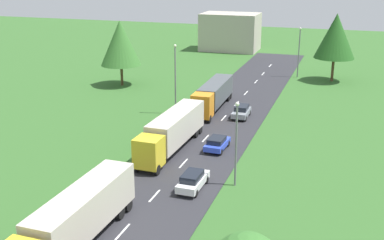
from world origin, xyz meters
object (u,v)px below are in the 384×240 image
(truck_third, at_px, (213,94))
(tree_birch, at_px, (336,36))
(truck_second, at_px, (172,130))
(car_fourth, at_px, (217,143))
(car_third, at_px, (193,180))
(distant_building, at_px, (230,32))
(tree_oak, at_px, (120,43))
(car_fifth, at_px, (241,111))
(lamppost_third, at_px, (175,76))
(lamppost_fourth, at_px, (299,50))
(truck_lead, at_px, (76,218))
(lamppost_second, at_px, (236,140))

(truck_third, distance_m, tree_birch, 26.84)
(truck_second, distance_m, car_fourth, 4.92)
(car_third, xyz_separation_m, distant_building, (-14.29, 70.06, 3.21))
(tree_oak, bearing_deg, distant_building, 77.23)
(car_fifth, xyz_separation_m, lamppost_third, (-8.58, -0.95, 4.19))
(truck_second, distance_m, distant_building, 62.48)
(car_third, bearing_deg, truck_third, 101.79)
(tree_oak, height_order, tree_birch, tree_birch)
(car_third, relative_size, lamppost_third, 0.48)
(car_fifth, xyz_separation_m, lamppost_fourth, (4.00, 25.69, 3.88))
(tree_birch, height_order, distant_building, tree_birch)
(car_third, relative_size, car_fourth, 1.09)
(lamppost_third, relative_size, distant_building, 0.73)
(truck_lead, relative_size, tree_oak, 1.33)
(lamppost_third, bearing_deg, car_third, -66.11)
(truck_second, bearing_deg, tree_oak, 126.08)
(truck_lead, xyz_separation_m, lamppost_fourth, (8.21, 58.58, 2.50))
(lamppost_fourth, relative_size, tree_birch, 0.76)
(tree_birch, bearing_deg, lamppost_third, -125.75)
(lamppost_second, bearing_deg, lamppost_third, 123.69)
(lamppost_fourth, distance_m, tree_birch, 6.53)
(car_fifth, relative_size, tree_oak, 0.39)
(lamppost_third, bearing_deg, truck_second, -71.33)
(truck_lead, bearing_deg, truck_third, 90.40)
(lamppost_second, xyz_separation_m, distant_building, (-17.62, 68.08, -0.26))
(car_fourth, relative_size, tree_birch, 0.36)
(car_fourth, xyz_separation_m, lamppost_fourth, (3.90, 37.63, 3.94))
(truck_second, height_order, lamppost_fourth, lamppost_fourth)
(car_third, relative_size, lamppost_fourth, 0.51)
(truck_second, bearing_deg, distant_building, 98.58)
(car_third, bearing_deg, lamppost_third, 113.89)
(lamppost_third, xyz_separation_m, tree_oak, (-13.58, 11.96, 1.77))
(tree_oak, bearing_deg, truck_second, -53.92)
(car_fourth, bearing_deg, lamppost_second, -63.80)
(truck_third, height_order, car_third, truck_third)
(lamppost_second, relative_size, lamppost_fourth, 0.91)
(car_fourth, bearing_deg, truck_third, 107.47)
(tree_birch, bearing_deg, car_fourth, -104.89)
(car_fourth, height_order, tree_oak, tree_oak)
(lamppost_second, bearing_deg, truck_second, 142.68)
(lamppost_third, bearing_deg, car_fourth, -51.69)
(car_fourth, bearing_deg, truck_second, -162.13)
(truck_lead, height_order, truck_third, truck_lead)
(truck_lead, relative_size, car_third, 3.16)
(car_fourth, relative_size, lamppost_fourth, 0.47)
(truck_third, height_order, car_fifth, truck_third)
(lamppost_third, relative_size, tree_oak, 0.88)
(lamppost_third, bearing_deg, truck_third, 40.20)
(truck_lead, height_order, car_third, truck_lead)
(truck_second, relative_size, car_fourth, 3.47)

